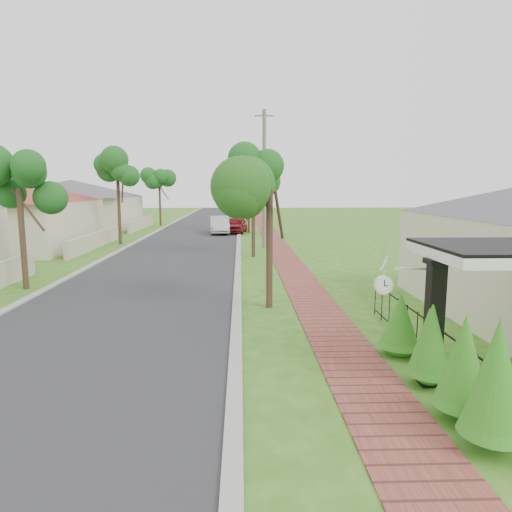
# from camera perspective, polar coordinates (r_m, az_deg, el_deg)

# --- Properties ---
(ground) EXTENTS (160.00, 160.00, 0.00)m
(ground) POSITION_cam_1_polar(r_m,az_deg,el_deg) (10.28, -6.32, -13.59)
(ground) COLOR #346418
(ground) RESTS_ON ground
(road) EXTENTS (7.00, 120.00, 0.02)m
(road) POSITION_cam_1_polar(r_m,az_deg,el_deg) (29.98, -9.18, 1.02)
(road) COLOR #28282B
(road) RESTS_ON ground
(kerb_right) EXTENTS (0.30, 120.00, 0.10)m
(kerb_right) POSITION_cam_1_polar(r_m,az_deg,el_deg) (29.74, -2.18, 1.07)
(kerb_right) COLOR #9E9E99
(kerb_right) RESTS_ON ground
(kerb_left) EXTENTS (0.30, 120.00, 0.10)m
(kerb_left) POSITION_cam_1_polar(r_m,az_deg,el_deg) (30.66, -15.96, 0.97)
(kerb_left) COLOR #9E9E99
(kerb_left) RESTS_ON ground
(sidewalk) EXTENTS (1.50, 120.00, 0.03)m
(sidewalk) POSITION_cam_1_polar(r_m,az_deg,el_deg) (29.85, 2.81, 1.09)
(sidewalk) COLOR #9A4A3D
(sidewalk) RESTS_ON ground
(porch_post) EXTENTS (0.48, 0.48, 2.52)m
(porch_post) POSITION_cam_1_polar(r_m,az_deg,el_deg) (9.69, 21.30, -8.50)
(porch_post) COLOR black
(porch_post) RESTS_ON ground
(picket_fence) EXTENTS (0.03, 8.02, 1.00)m
(picket_fence) POSITION_cam_1_polar(r_m,az_deg,el_deg) (10.87, 20.76, -9.86)
(picket_fence) COLOR black
(picket_fence) RESTS_ON ground
(street_trees) EXTENTS (10.70, 37.65, 5.89)m
(street_trees) POSITION_cam_1_polar(r_m,az_deg,el_deg) (36.53, -7.80, 9.51)
(street_trees) COLOR #382619
(street_trees) RESTS_ON ground
(hedge_row) EXTENTS (0.86, 4.79, 2.11)m
(hedge_row) POSITION_cam_1_polar(r_m,az_deg,el_deg) (9.08, 22.49, -11.24)
(hedge_row) COLOR #166F19
(hedge_row) RESTS_ON ground
(far_house_grey) EXTENTS (15.56, 15.56, 4.60)m
(far_house_grey) POSITION_cam_1_polar(r_m,az_deg,el_deg) (46.28, -21.98, 6.04)
(far_house_grey) COLOR beige
(far_house_grey) RESTS_ON ground
(parked_car_red) EXTENTS (2.18, 4.19, 1.36)m
(parked_car_red) POSITION_cam_1_polar(r_m,az_deg,el_deg) (39.29, -2.51, 3.88)
(parked_car_red) COLOR maroon
(parked_car_red) RESTS_ON ground
(parked_car_white) EXTENTS (1.89, 4.51, 1.45)m
(parked_car_white) POSITION_cam_1_polar(r_m,az_deg,el_deg) (38.78, -4.59, 3.87)
(parked_car_white) COLOR silver
(parked_car_white) RESTS_ON ground
(near_tree) EXTENTS (1.89, 1.89, 4.86)m
(near_tree) POSITION_cam_1_polar(r_m,az_deg,el_deg) (14.47, 1.72, 8.52)
(near_tree) COLOR #382619
(near_tree) RESTS_ON ground
(utility_pole) EXTENTS (1.20, 0.24, 8.73)m
(utility_pole) POSITION_cam_1_polar(r_m,az_deg,el_deg) (29.54, 1.01, 9.62)
(utility_pole) COLOR #716558
(utility_pole) RESTS_ON ground
(station_clock) EXTENTS (1.05, 0.13, 0.55)m
(station_clock) POSITION_cam_1_polar(r_m,az_deg,el_deg) (9.55, 15.90, -3.34)
(station_clock) COLOR white
(station_clock) RESTS_ON ground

